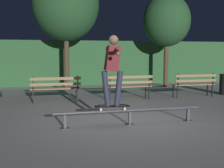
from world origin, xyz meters
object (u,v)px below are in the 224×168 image
at_px(tree_behind_benches, 66,4).
at_px(tree_far_right, 167,21).
at_px(skateboard, 112,107).
at_px(park_bench_rightmost, 194,83).
at_px(park_bench_right_center, 129,84).
at_px(park_bench_left_center, 56,86).
at_px(skateboarder, 112,64).
at_px(grind_rail, 130,113).

height_order(tree_behind_benches, tree_far_right, tree_behind_benches).
xyz_separation_m(skateboard, tree_behind_benches, (-0.19, 7.31, 3.30)).
bearing_deg(tree_far_right, tree_behind_benches, 176.64).
height_order(park_bench_rightmost, tree_far_right, tree_far_right).
bearing_deg(skateboard, tree_far_right, 57.30).
bearing_deg(park_bench_right_center, skateboard, -113.54).
xyz_separation_m(park_bench_left_center, park_bench_right_center, (2.49, 0.00, 0.00)).
xyz_separation_m(tree_behind_benches, tree_far_right, (4.70, -0.28, -0.61)).
xyz_separation_m(park_bench_right_center, tree_far_right, (3.00, 3.56, 2.58)).
bearing_deg(skateboarder, park_bench_right_center, 66.50).
bearing_deg(tree_far_right, skateboard, -122.70).
bearing_deg(skateboarder, tree_behind_benches, 91.51).
bearing_deg(park_bench_right_center, grind_rail, -107.64).
height_order(park_bench_left_center, tree_far_right, tree_far_right).
bearing_deg(park_bench_right_center, park_bench_left_center, 180.00).
relative_size(skateboarder, park_bench_rightmost, 0.97).
height_order(park_bench_right_center, tree_far_right, tree_far_right).
height_order(park_bench_left_center, tree_behind_benches, tree_behind_benches).
relative_size(skateboarder, park_bench_right_center, 0.97).
bearing_deg(tree_behind_benches, park_bench_rightmost, -42.42).
height_order(park_bench_right_center, park_bench_rightmost, same).
height_order(skateboard, tree_behind_benches, tree_behind_benches).
bearing_deg(park_bench_rightmost, tree_behind_benches, 137.58).
bearing_deg(grind_rail, park_bench_left_center, 111.75).
bearing_deg(tree_behind_benches, skateboard, -88.51).
relative_size(tree_behind_benches, tree_far_right, 1.23).
bearing_deg(tree_behind_benches, tree_far_right, -3.36).
xyz_separation_m(skateboard, park_bench_left_center, (-0.98, 3.47, 0.11)).
distance_m(grind_rail, skateboarder, 1.17).
xyz_separation_m(skateboard, skateboarder, (0.00, -0.00, 0.94)).
height_order(skateboarder, tree_behind_benches, tree_behind_benches).
bearing_deg(tree_behind_benches, grind_rail, -85.31).
relative_size(park_bench_right_center, tree_behind_benches, 0.30).
bearing_deg(grind_rail, tree_behind_benches, 94.69).
bearing_deg(tree_far_right, grind_rail, -120.28).
xyz_separation_m(park_bench_left_center, tree_far_right, (5.49, 3.56, 2.58)).
bearing_deg(skateboarder, grind_rail, 0.03).
distance_m(skateboarder, park_bench_right_center, 3.88).
relative_size(grind_rail, park_bench_left_center, 2.15).
xyz_separation_m(skateboard, park_bench_right_center, (1.51, 3.47, 0.11)).
distance_m(skateboarder, park_bench_left_center, 3.70).
relative_size(grind_rail, tree_far_right, 0.79).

